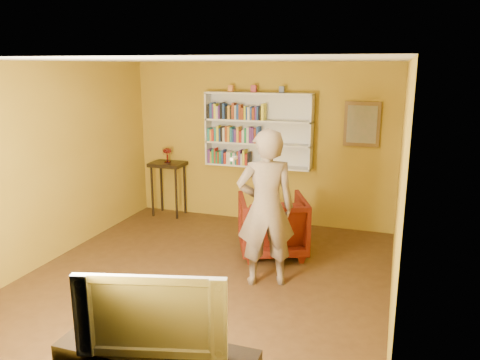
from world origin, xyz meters
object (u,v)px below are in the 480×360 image
at_px(bookshelf, 259,130).
at_px(ruby_lustre, 167,152).
at_px(console_table, 168,172).
at_px(armchair, 272,225).
at_px(television, 154,310).
at_px(person, 266,208).

xyz_separation_m(bookshelf, ruby_lustre, (-1.64, -0.16, -0.44)).
bearing_deg(ruby_lustre, console_table, -50.19).
bearing_deg(bookshelf, armchair, -65.53).
relative_size(bookshelf, ruby_lustre, 6.96).
xyz_separation_m(console_table, ruby_lustre, (-0.00, 0.00, 0.35)).
height_order(bookshelf, console_table, bookshelf).
xyz_separation_m(console_table, television, (2.21, -4.50, 0.08)).
bearing_deg(person, console_table, -63.92).
bearing_deg(armchair, person, 76.89).
relative_size(bookshelf, person, 0.93).
relative_size(person, television, 1.73).
distance_m(bookshelf, console_table, 1.83).
bearing_deg(armchair, ruby_lustre, -49.91).
height_order(bookshelf, person, bookshelf).
xyz_separation_m(bookshelf, armchair, (0.59, -1.30, -1.17)).
xyz_separation_m(armchair, person, (0.16, -0.94, 0.54)).
bearing_deg(ruby_lustre, bookshelf, 5.56).
xyz_separation_m(console_table, person, (2.39, -2.08, 0.17)).
height_order(ruby_lustre, person, person).
distance_m(armchair, television, 3.39).
distance_m(armchair, person, 1.10).
xyz_separation_m(ruby_lustre, television, (2.21, -4.50, -0.28)).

